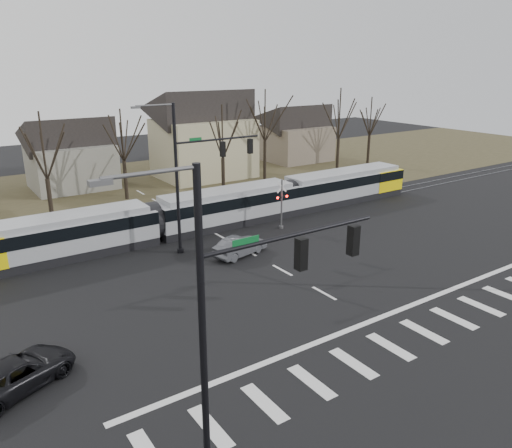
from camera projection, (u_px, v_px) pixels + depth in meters
ground at (349, 307)px, 27.08m from camera, size 140.00×140.00×0.00m
grass_verge at (133, 188)px, 52.27m from camera, size 140.00×28.00×0.01m
crosswalk at (408, 339)px, 23.92m from camera, size 27.00×2.60×0.01m
stop_line at (373, 320)px, 25.66m from camera, size 28.00×0.35×0.01m
lane_dashes at (207, 229)px, 39.67m from camera, size 0.18×30.00×0.01m
rail_pair at (208, 229)px, 39.51m from camera, size 90.00×1.52×0.06m
tram at (226, 206)px, 40.15m from camera, size 39.14×2.91×2.97m
sedan at (240, 246)px, 34.09m from camera, size 3.31×4.70×1.33m
suv at (17, 373)px, 20.19m from camera, size 5.83×6.45×1.33m
signal_pole_near_left at (249, 305)px, 15.04m from camera, size 9.28×0.44×10.20m
signal_pole_far at (198, 169)px, 33.87m from camera, size 9.28×0.44×10.20m
rail_crossing_signal at (282, 206)px, 39.23m from camera, size 1.08×0.36×4.00m
tree_row at (173, 147)px, 47.06m from camera, size 59.20×7.20×10.00m
house_b at (70, 150)px, 51.53m from camera, size 8.64×7.56×7.65m
house_c at (203, 131)px, 56.23m from camera, size 10.80×8.64×10.10m
house_d at (296, 130)px, 66.19m from camera, size 8.64×7.56×7.65m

